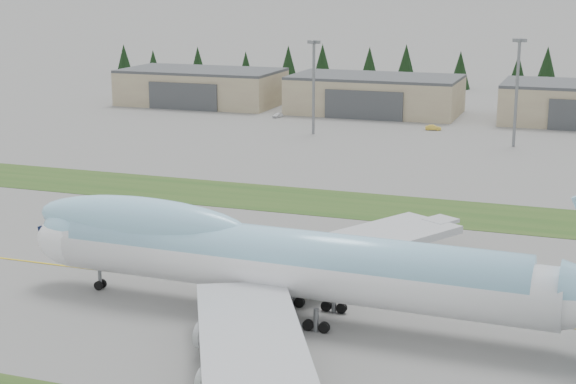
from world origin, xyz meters
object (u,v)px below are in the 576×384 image
at_px(boeing_747_freighter, 289,261).
at_px(service_vehicle_b, 433,130).
at_px(hangar_center, 375,94).
at_px(service_vehicle_a, 278,117).
at_px(hangar_left, 202,87).

distance_m(boeing_747_freighter, service_vehicle_b, 133.45).
height_order(boeing_747_freighter, hangar_center, boeing_747_freighter).
xyz_separation_m(boeing_747_freighter, hangar_center, (-28.76, 157.00, -1.37)).
bearing_deg(service_vehicle_a, hangar_left, 164.84).
relative_size(hangar_left, hangar_center, 1.00).
relative_size(boeing_747_freighter, hangar_center, 1.61).
distance_m(boeing_747_freighter, hangar_left, 177.95).
xyz_separation_m(hangar_center, service_vehicle_a, (-23.70, -17.28, -5.39)).
bearing_deg(hangar_left, service_vehicle_a, -28.91).
distance_m(hangar_left, service_vehicle_a, 36.15).
bearing_deg(service_vehicle_a, boeing_747_freighter, -55.68).
distance_m(boeing_747_freighter, hangar_center, 159.61).
bearing_deg(hangar_center, boeing_747_freighter, -79.62).
height_order(boeing_747_freighter, service_vehicle_a, boeing_747_freighter).
xyz_separation_m(boeing_747_freighter, hangar_left, (-83.76, 157.00, -1.37)).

